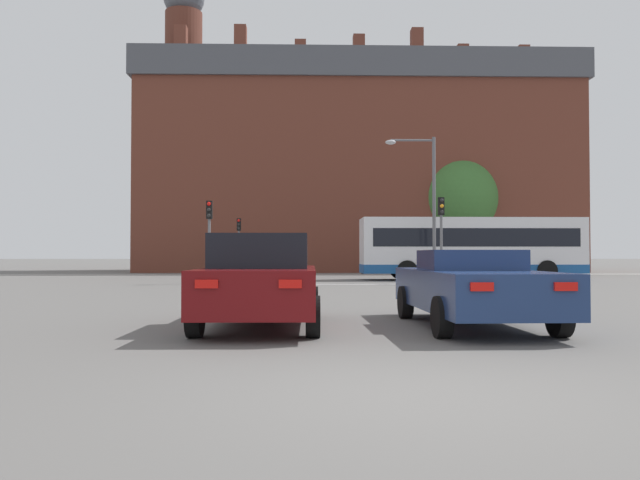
{
  "coord_description": "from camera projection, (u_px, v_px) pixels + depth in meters",
  "views": [
    {
      "loc": [
        -0.96,
        -5.59,
        1.26
      ],
      "look_at": [
        -0.22,
        23.59,
        1.96
      ],
      "focal_mm": 35.0,
      "sensor_mm": 36.0,
      "label": 1
    }
  ],
  "objects": [
    {
      "name": "ground_plane",
      "position": [
        411.0,
        395.0,
        5.58
      ],
      "size": [
        400.0,
        400.0,
        0.0
      ],
      "primitive_type": "plane",
      "color": "#605E5B"
    },
    {
      "name": "stop_line_strip",
      "position": [
        327.0,
        284.0,
        26.82
      ],
      "size": [
        7.38,
        0.3,
        0.01
      ],
      "primitive_type": "cube",
      "color": "silver",
      "rests_on": "ground_plane"
    },
    {
      "name": "far_pavement",
      "position": [
        319.0,
        274.0,
        40.34
      ],
      "size": [
        68.19,
        2.5,
        0.01
      ],
      "primitive_type": "cube",
      "color": "gray",
      "rests_on": "ground_plane"
    },
    {
      "name": "brick_civic_building",
      "position": [
        354.0,
        167.0,
        49.78
      ],
      "size": [
        33.25,
        11.74,
        23.47
      ],
      "color": "brown",
      "rests_on": "ground_plane"
    },
    {
      "name": "car_saloon_left",
      "position": [
        261.0,
        281.0,
        10.84
      ],
      "size": [
        2.04,
        4.49,
        1.61
      ],
      "rotation": [
        0.0,
        0.0,
        -0.01
      ],
      "color": "#600C0F",
      "rests_on": "ground_plane"
    },
    {
      "name": "car_roadster_right",
      "position": [
        472.0,
        287.0,
        10.95
      ],
      "size": [
        2.12,
        4.88,
        1.34
      ],
      "rotation": [
        0.0,
        0.0,
        0.02
      ],
      "color": "navy",
      "rests_on": "ground_plane"
    },
    {
      "name": "bus_crossing_lead",
      "position": [
        470.0,
        247.0,
        31.66
      ],
      "size": [
        11.11,
        2.72,
        3.12
      ],
      "rotation": [
        0.0,
        0.0,
        -1.57
      ],
      "color": "silver",
      "rests_on": "ground_plane"
    },
    {
      "name": "traffic_light_near_left",
      "position": [
        209.0,
        227.0,
        27.32
      ],
      "size": [
        0.26,
        0.31,
        3.64
      ],
      "color": "slate",
      "rests_on": "ground_plane"
    },
    {
      "name": "traffic_light_far_left",
      "position": [
        239.0,
        236.0,
        39.76
      ],
      "size": [
        0.26,
        0.31,
        3.61
      ],
      "color": "slate",
      "rests_on": "ground_plane"
    },
    {
      "name": "traffic_light_near_right",
      "position": [
        441.0,
        225.0,
        27.88
      ],
      "size": [
        0.26,
        0.31,
        3.85
      ],
      "color": "slate",
      "rests_on": "ground_plane"
    },
    {
      "name": "street_lamp_junction",
      "position": [
        425.0,
        192.0,
        29.36
      ],
      "size": [
        2.38,
        0.36,
        6.83
      ],
      "color": "slate",
      "rests_on": "ground_plane"
    },
    {
      "name": "pedestrian_waiting",
      "position": [
        457.0,
        260.0,
        39.78
      ],
      "size": [
        0.27,
        0.43,
        1.6
      ],
      "rotation": [
        0.0,
        0.0,
        4.57
      ],
      "color": "brown",
      "rests_on": "ground_plane"
    },
    {
      "name": "pedestrian_walking_east",
      "position": [
        363.0,
        260.0,
        41.23
      ],
      "size": [
        0.37,
        0.46,
        1.57
      ],
      "rotation": [
        0.0,
        0.0,
        1.14
      ],
      "color": "black",
      "rests_on": "ground_plane"
    },
    {
      "name": "tree_by_building",
      "position": [
        458.0,
        199.0,
        45.77
      ],
      "size": [
        5.87,
        5.87,
        8.44
      ],
      "color": "#4C3823",
      "rests_on": "ground_plane"
    }
  ]
}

